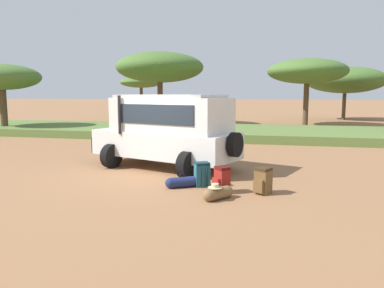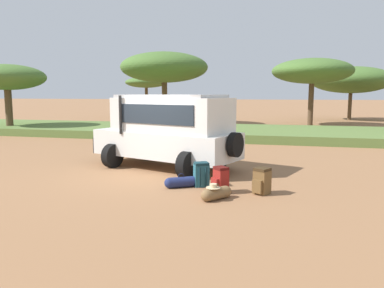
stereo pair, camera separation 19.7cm
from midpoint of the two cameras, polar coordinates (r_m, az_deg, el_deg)
name	(u,v)px [view 1 (the left image)]	position (r m, az deg, el deg)	size (l,w,h in m)	color
ground_plane	(152,173)	(11.79, -6.59, -4.47)	(320.00, 320.00, 0.00)	#936642
grass_bank	(214,132)	(22.42, 3.15, 1.88)	(120.00, 7.00, 0.44)	#5B7538
safari_vehicle	(167,130)	(12.41, -4.22, 2.21)	(5.44, 3.68, 2.44)	silver
backpack_beside_front_wheel	(222,180)	(9.43, 3.94, -5.51)	(0.47, 0.47, 0.66)	maroon
backpack_cluster_center	(263,181)	(9.46, 10.16, -5.58)	(0.46, 0.49, 0.66)	brown
backpack_near_rear_wheel	(202,174)	(10.06, 0.96, -4.67)	(0.48, 0.50, 0.65)	#235B6B
duffel_bag_low_black_case	(218,193)	(8.87, 3.34, -7.47)	(0.64, 0.74, 0.39)	brown
duffel_bag_soft_canvas	(182,182)	(9.97, -2.12, -5.83)	(0.82, 0.61, 0.38)	navy
acacia_tree_far_left	(1,78)	(26.68, -27.24, 9.00)	(4.86, 4.59, 4.32)	brown
acacia_tree_left_mid	(141,83)	(40.90, -7.90, 9.24)	(4.43, 4.78, 4.26)	brown
acacia_tree_centre_back	(160,68)	(30.69, -5.11, 11.52)	(7.01, 6.98, 5.78)	brown
acacia_tree_right_mid	(307,71)	(30.61, 16.97, 10.53)	(6.09, 6.55, 5.16)	brown
acacia_tree_far_right	(345,80)	(38.73, 22.19, 9.01)	(7.54, 6.47, 5.02)	brown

